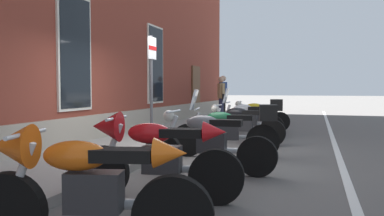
{
  "coord_description": "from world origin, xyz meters",
  "views": [
    {
      "loc": [
        -7.4,
        -2.76,
        1.32
      ],
      "look_at": [
        1.19,
        -0.04,
        0.88
      ],
      "focal_mm": 36.7,
      "sensor_mm": 36.0,
      "label": 1
    }
  ],
  "objects": [
    {
      "name": "ground_plane",
      "position": [
        0.0,
        0.0,
        0.0
      ],
      "size": [
        140.0,
        140.0,
        0.0
      ],
      "primitive_type": "plane",
      "color": "#565451"
    },
    {
      "name": "sidewalk",
      "position": [
        0.0,
        1.14,
        0.06
      ],
      "size": [
        32.93,
        2.28,
        0.13
      ],
      "primitive_type": "cube",
      "color": "gray",
      "rests_on": "ground_plane"
    },
    {
      "name": "lane_stripe",
      "position": [
        0.0,
        -3.2,
        0.0
      ],
      "size": [
        32.93,
        0.12,
        0.01
      ],
      "primitive_type": "cube",
      "color": "silver",
      "rests_on": "ground_plane"
    },
    {
      "name": "motorcycle_orange_sport",
      "position": [
        -4.73,
        -0.98,
        0.57
      ],
      "size": [
        0.72,
        1.98,
        1.04
      ],
      "color": "black",
      "rests_on": "ground_plane"
    },
    {
      "name": "motorcycle_red_sport",
      "position": [
        -3.21,
        -0.94,
        0.57
      ],
      "size": [
        0.62,
        2.0,
        1.05
      ],
      "color": "black",
      "rests_on": "ground_plane"
    },
    {
      "name": "motorcycle_grey_naked",
      "position": [
        -1.56,
        -1.16,
        0.48
      ],
      "size": [
        0.62,
        2.12,
        0.98
      ],
      "color": "black",
      "rests_on": "ground_plane"
    },
    {
      "name": "motorcycle_green_touring",
      "position": [
        -0.03,
        -1.21,
        0.54
      ],
      "size": [
        0.74,
        2.06,
        1.31
      ],
      "color": "black",
      "rests_on": "ground_plane"
    },
    {
      "name": "motorcycle_black_naked",
      "position": [
        1.71,
        -1.07,
        0.47
      ],
      "size": [
        0.62,
        2.07,
        0.94
      ],
      "color": "black",
      "rests_on": "ground_plane"
    },
    {
      "name": "motorcycle_silver_touring",
      "position": [
        3.11,
        -1.1,
        0.55
      ],
      "size": [
        0.62,
        1.98,
        1.33
      ],
      "color": "black",
      "rests_on": "ground_plane"
    },
    {
      "name": "motorcycle_yellow_naked",
      "position": [
        4.76,
        -1.02,
        0.47
      ],
      "size": [
        0.7,
        1.97,
        0.94
      ],
      "color": "black",
      "rests_on": "ground_plane"
    },
    {
      "name": "pedestrian_tan_coat",
      "position": [
        7.33,
        0.72,
        1.05
      ],
      "size": [
        0.6,
        0.42,
        1.65
      ],
      "color": "#2D3351",
      "rests_on": "sidewalk"
    },
    {
      "name": "pedestrian_blue_top",
      "position": [
        8.18,
        0.85,
        1.1
      ],
      "size": [
        0.58,
        0.45,
        1.72
      ],
      "color": "black",
      "rests_on": "sidewalk"
    },
    {
      "name": "parking_sign",
      "position": [
        -0.13,
        0.39,
        1.59
      ],
      "size": [
        0.36,
        0.07,
        2.25
      ],
      "color": "#4C4C51",
      "rests_on": "sidewalk"
    }
  ]
}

